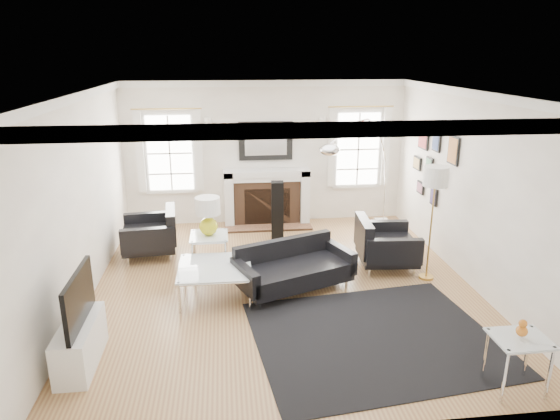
{
  "coord_description": "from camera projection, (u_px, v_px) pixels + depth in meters",
  "views": [
    {
      "loc": [
        -0.8,
        -6.68,
        3.3
      ],
      "look_at": [
        -0.02,
        0.3,
        1.07
      ],
      "focal_mm": 32.0,
      "sensor_mm": 36.0,
      "label": 1
    }
  ],
  "objects": [
    {
      "name": "crown_molding",
      "position": [
        284.0,
        97.0,
        6.58
      ],
      "size": [
        5.5,
        6.0,
        0.12
      ],
      "primitive_type": "cube",
      "color": "white",
      "rests_on": "back_wall"
    },
    {
      "name": "gourd_lamp",
      "position": [
        208.0,
        214.0,
        7.53
      ],
      "size": [
        0.38,
        0.38,
        0.6
      ],
      "color": "gold",
      "rests_on": "side_table_left"
    },
    {
      "name": "window_left",
      "position": [
        170.0,
        153.0,
        9.56
      ],
      "size": [
        1.24,
        0.15,
        1.62
      ],
      "color": "white",
      "rests_on": "back_wall"
    },
    {
      "name": "area_rug",
      "position": [
        374.0,
        337.0,
        6.04
      ],
      "size": [
        3.1,
        2.69,
        0.01
      ],
      "primitive_type": "cube",
      "rotation": [
        0.0,
        0.0,
        0.12
      ],
      "color": "black",
      "rests_on": "floor"
    },
    {
      "name": "mantel_mirror",
      "position": [
        266.0,
        141.0,
        9.71
      ],
      "size": [
        1.05,
        0.07,
        0.75
      ],
      "color": "black",
      "rests_on": "back_wall"
    },
    {
      "name": "right_wall",
      "position": [
        470.0,
        189.0,
        7.28
      ],
      "size": [
        0.04,
        6.0,
        2.8
      ],
      "primitive_type": "cube",
      "color": "white",
      "rests_on": "floor"
    },
    {
      "name": "nesting_table",
      "position": [
        519.0,
        348.0,
        4.97
      ],
      "size": [
        0.55,
        0.46,
        0.6
      ],
      "color": "silver",
      "rests_on": "floor"
    },
    {
      "name": "fireplace",
      "position": [
        267.0,
        198.0,
        9.89
      ],
      "size": [
        1.7,
        0.69,
        1.11
      ],
      "color": "white",
      "rests_on": "floor"
    },
    {
      "name": "tv_unit",
      "position": [
        80.0,
        338.0,
        5.44
      ],
      "size": [
        0.35,
        1.0,
        1.09
      ],
      "color": "white",
      "rests_on": "floor"
    },
    {
      "name": "left_wall",
      "position": [
        81.0,
        201.0,
        6.69
      ],
      "size": [
        0.04,
        6.0,
        2.8
      ],
      "primitive_type": "cube",
      "color": "white",
      "rests_on": "floor"
    },
    {
      "name": "side_table_left",
      "position": [
        209.0,
        242.0,
        7.67
      ],
      "size": [
        0.57,
        0.57,
        0.63
      ],
      "color": "silver",
      "rests_on": "floor"
    },
    {
      "name": "stick_floor_lamp",
      "position": [
        435.0,
        182.0,
        7.18
      ],
      "size": [
        0.35,
        0.35,
        1.74
      ],
      "color": "#BB9241",
      "rests_on": "floor"
    },
    {
      "name": "coffee_table",
      "position": [
        215.0,
        269.0,
        6.96
      ],
      "size": [
        1.01,
        1.01,
        0.45
      ],
      "color": "silver",
      "rests_on": "floor"
    },
    {
      "name": "arc_floor_lamp",
      "position": [
        360.0,
        176.0,
        8.7
      ],
      "size": [
        1.63,
        1.51,
        2.31
      ],
      "color": "silver",
      "rests_on": "floor"
    },
    {
      "name": "back_wall",
      "position": [
        266.0,
        153.0,
        9.83
      ],
      "size": [
        5.5,
        0.04,
        2.8
      ],
      "primitive_type": "cube",
      "color": "white",
      "rests_on": "floor"
    },
    {
      "name": "armchair_left",
      "position": [
        153.0,
        234.0,
        8.41
      ],
      "size": [
        0.96,
        1.05,
        0.66
      ],
      "color": "black",
      "rests_on": "floor"
    },
    {
      "name": "orange_vase",
      "position": [
        522.0,
        329.0,
        4.91
      ],
      "size": [
        0.11,
        0.11,
        0.18
      ],
      "color": "#C36719",
      "rests_on": "nesting_table"
    },
    {
      "name": "window_right",
      "position": [
        358.0,
        149.0,
        9.96
      ],
      "size": [
        1.24,
        0.15,
        1.62
      ],
      "color": "white",
      "rests_on": "back_wall"
    },
    {
      "name": "speaker_tower",
      "position": [
        277.0,
        211.0,
        9.06
      ],
      "size": [
        0.24,
        0.24,
        1.09
      ],
      "primitive_type": "cube",
      "rotation": [
        0.0,
        0.0,
        -0.08
      ],
      "color": "black",
      "rests_on": "floor"
    },
    {
      "name": "ceiling",
      "position": [
        284.0,
        92.0,
        6.56
      ],
      "size": [
        5.5,
        6.0,
        0.02
      ],
      "primitive_type": "cube",
      "color": "white",
      "rests_on": "back_wall"
    },
    {
      "name": "floor",
      "position": [
        283.0,
        285.0,
        7.41
      ],
      "size": [
        6.0,
        6.0,
        0.0
      ],
      "primitive_type": "plane",
      "color": "#8F5D3C",
      "rests_on": "ground"
    },
    {
      "name": "sofa",
      "position": [
        292.0,
        268.0,
        7.25
      ],
      "size": [
        1.85,
        1.34,
        0.55
      ],
      "color": "black",
      "rests_on": "floor"
    },
    {
      "name": "front_wall",
      "position": [
        326.0,
        292.0,
        4.14
      ],
      "size": [
        5.5,
        0.04,
        2.8
      ],
      "primitive_type": "cube",
      "color": "white",
      "rests_on": "floor"
    },
    {
      "name": "armchair_right",
      "position": [
        383.0,
        245.0,
        7.93
      ],
      "size": [
        0.96,
        1.05,
        0.67
      ],
      "color": "black",
      "rests_on": "floor"
    },
    {
      "name": "gallery_wall",
      "position": [
        433.0,
        161.0,
        8.46
      ],
      "size": [
        0.04,
        1.73,
        1.29
      ],
      "color": "black",
      "rests_on": "right_wall"
    }
  ]
}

